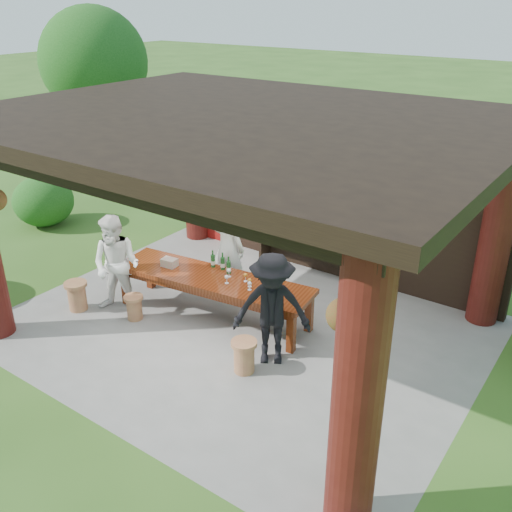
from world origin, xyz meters
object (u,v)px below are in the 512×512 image
Objects in this scene: host at (228,247)px; wine_shelf at (316,223)px; stool_near_left at (134,307)px; guest_man at (272,310)px; stool_near_right at (244,355)px; guest_woman at (117,265)px; napkin_basket at (169,263)px; stool_far_left at (77,295)px; tasting_table at (213,283)px.

wine_shelf is at bearing -111.00° from host.
guest_man is at bearing 7.34° from stool_near_left.
stool_near_right is at bearing 138.27° from host.
host is 1.09× the size of guest_woman.
host reaches higher than napkin_basket.
stool_far_left is at bearing -176.20° from stool_near_right.
stool_near_left is 1.65× the size of napkin_basket.
guest_woman is at bearing -151.69° from tasting_table.
stool_near_left is at bearing -28.32° from guest_woman.
host is at bearing 55.39° from napkin_basket.
tasting_table is at bearing 129.73° from guest_man.
tasting_table is at bearing 8.91° from guest_woman.
stool_near_left is 1.10m from stool_far_left.
tasting_table is (-0.56, -2.43, -0.42)m from wine_shelf.
wine_shelf reaches higher than host.
guest_man is at bearing -18.61° from tasting_table.
host reaches higher than stool_far_left.
guest_man is 6.75× the size of napkin_basket.
host is (-0.82, -1.68, -0.11)m from wine_shelf.
guest_woman is 0.88m from napkin_basket.
guest_man is (0.17, 0.45, 0.61)m from stool_near_right.
stool_near_right is at bearing -2.81° from stool_near_left.
guest_woman is (-1.45, -0.78, 0.24)m from tasting_table.
stool_far_left is at bearing -150.29° from tasting_table.
stool_near_right is 0.27× the size of host.
stool_far_left is at bearing -126.08° from wine_shelf.
napkin_basket is at bearing 159.10° from stool_near_right.
host is at bearing 133.23° from stool_near_right.
stool_near_right is at bearing 3.80° from stool_far_left.
guest_woman is at bearing -121.94° from wine_shelf.
guest_woman reaches higher than napkin_basket.
stool_near_left is 0.25× the size of guest_woman.
tasting_table is 6.98× the size of stool_near_right.
tasting_table is 6.80× the size of stool_far_left.
tasting_table is 1.69m from stool_near_right.
guest_man is at bearing 10.61° from stool_far_left.
wine_shelf is 9.21× the size of napkin_basket.
stool_near_right is (0.79, -3.39, -0.79)m from wine_shelf.
stool_far_left is (-3.43, -0.23, 0.01)m from stool_near_right.
stool_near_left is 1.92m from host.
host is at bearing 113.00° from guest_man.
host is at bearing 32.97° from guest_woman.
napkin_basket reaches higher than stool_near_right.
guest_man is (3.60, 0.68, 0.60)m from stool_far_left.
guest_woman reaches higher than stool_far_left.
stool_near_left is 2.39m from stool_near_right.
stool_near_left is at bearing 69.13° from host.
host reaches higher than stool_near_right.
tasting_table is 1.86× the size of host.
guest_woman is 0.99× the size of guest_man.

